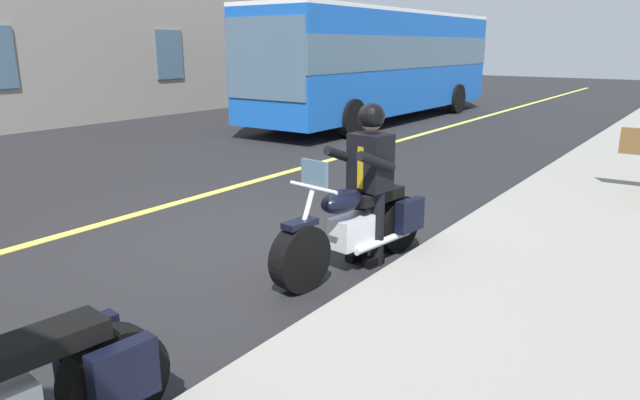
% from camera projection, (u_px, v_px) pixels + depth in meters
% --- Properties ---
extents(ground_plane, '(80.00, 80.00, 0.00)m').
position_uv_depth(ground_plane, '(245.00, 240.00, 6.99)').
color(ground_plane, black).
extents(lane_center_stripe, '(60.00, 0.16, 0.01)m').
position_uv_depth(lane_center_stripe, '(141.00, 213.00, 8.11)').
color(lane_center_stripe, '#E5DB4C').
rests_on(lane_center_stripe, ground_plane).
extents(motorcycle_main, '(2.22, 0.79, 1.26)m').
position_uv_depth(motorcycle_main, '(357.00, 227.00, 6.05)').
color(motorcycle_main, black).
rests_on(motorcycle_main, ground_plane).
extents(rider_main, '(0.67, 0.61, 1.74)m').
position_uv_depth(rider_main, '(369.00, 170.00, 6.03)').
color(rider_main, black).
rests_on(rider_main, ground_plane).
extents(bus_near, '(11.05, 2.70, 3.30)m').
position_uv_depth(bus_near, '(381.00, 59.00, 17.66)').
color(bus_near, blue).
rests_on(bus_near, ground_plane).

